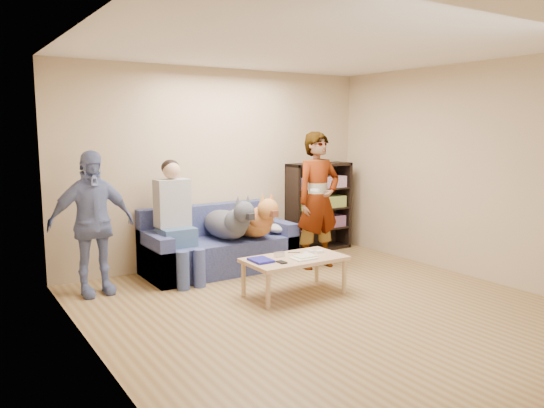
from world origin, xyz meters
TOP-DOWN VIEW (x-y plane):
  - ground at (0.00, 0.00)m, footprint 5.00×5.00m
  - ceiling at (0.00, 0.00)m, footprint 5.00×5.00m
  - wall_back at (0.00, 2.50)m, footprint 4.50×0.00m
  - wall_left at (-2.25, 0.00)m, footprint 0.00×5.00m
  - wall_right at (2.25, 0.00)m, footprint 0.00×5.00m
  - blanket at (0.59, 1.91)m, footprint 0.38×0.32m
  - person_standing_right at (0.92, 1.53)m, footprint 0.65×0.43m
  - person_standing_left at (-1.85, 1.94)m, footprint 0.95×0.44m
  - held_controller at (0.72, 1.33)m, footprint 0.08×0.13m
  - notebook_blue at (-0.41, 0.78)m, footprint 0.20×0.26m
  - papers at (0.04, 0.63)m, footprint 0.26×0.20m
  - magazine at (0.07, 0.65)m, footprint 0.22×0.17m
  - camera_silver at (-0.13, 0.85)m, footprint 0.11×0.06m
  - controller_a at (0.27, 0.83)m, footprint 0.04×0.13m
  - controller_b at (0.35, 0.75)m, footprint 0.09×0.06m
  - headphone_cup_a at (0.19, 0.71)m, footprint 0.07×0.07m
  - headphone_cup_b at (0.19, 0.79)m, footprint 0.07×0.07m
  - pen_orange at (-0.03, 0.57)m, footprint 0.13×0.06m
  - pen_black at (0.11, 0.91)m, footprint 0.13×0.08m
  - wallet at (-0.26, 0.61)m, footprint 0.07×0.12m
  - sofa at (-0.25, 2.10)m, footprint 1.90×0.85m
  - person_seated at (-0.87, 1.97)m, footprint 0.40×0.73m
  - dog_gray at (-0.19, 1.92)m, footprint 0.42×1.25m
  - dog_tan at (0.14, 1.88)m, footprint 0.42×1.17m
  - coffee_table at (-0.01, 0.73)m, footprint 1.10×0.60m
  - bookshelf at (1.55, 2.33)m, footprint 1.00×0.34m

SIDE VIEW (x-z plane):
  - ground at x=0.00m, z-range 0.00..0.00m
  - sofa at x=-0.25m, z-range -0.13..0.69m
  - coffee_table at x=-0.01m, z-range 0.16..0.58m
  - pen_orange at x=-0.03m, z-range 0.42..0.43m
  - pen_black at x=0.11m, z-range 0.42..0.43m
  - papers at x=0.04m, z-range 0.42..0.43m
  - wallet at x=-0.26m, z-range 0.42..0.43m
  - headphone_cup_a at x=0.19m, z-range 0.42..0.44m
  - headphone_cup_b at x=0.19m, z-range 0.42..0.44m
  - notebook_blue at x=-0.41m, z-range 0.42..0.45m
  - controller_a at x=0.27m, z-range 0.42..0.45m
  - controller_b at x=0.35m, z-range 0.42..0.45m
  - magazine at x=0.07m, z-range 0.43..0.45m
  - camera_silver at x=-0.13m, z-range 0.42..0.47m
  - blanket at x=0.59m, z-range 0.43..0.56m
  - dog_gray at x=-0.19m, z-range 0.34..0.94m
  - dog_tan at x=0.14m, z-range 0.34..0.95m
  - bookshelf at x=1.55m, z-range 0.03..1.33m
  - person_seated at x=-0.87m, z-range 0.04..1.51m
  - person_standing_left at x=-1.85m, z-range 0.00..1.59m
  - person_standing_right at x=0.92m, z-range 0.00..1.77m
  - held_controller at x=0.72m, z-range 1.04..1.07m
  - wall_back at x=0.00m, z-range -0.95..3.55m
  - wall_left at x=-2.25m, z-range -1.20..3.80m
  - wall_right at x=2.25m, z-range -1.20..3.80m
  - ceiling at x=0.00m, z-range 2.60..2.60m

